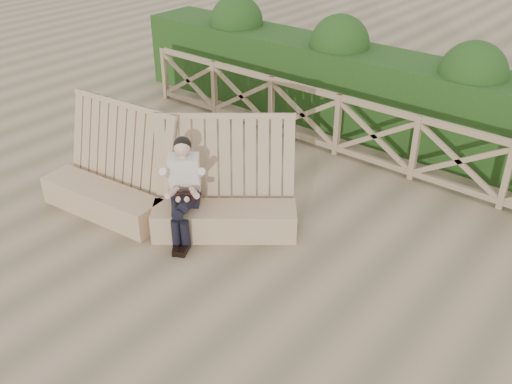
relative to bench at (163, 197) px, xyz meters
The scene contains 5 objects.
ground 1.53m from the bench, ahead, with size 60.00×60.00×0.00m, color brown.
bench is the anchor object (origin of this frame).
woman 0.59m from the bench, ahead, with size 0.75×0.88×1.40m.
guardrail 3.66m from the bench, 66.24° to the left, with size 10.10×0.09×1.10m.
hedge 4.79m from the bench, 72.05° to the left, with size 12.00×1.20×1.50m, color black.
Camera 1 is at (3.87, -4.35, 4.50)m, focal length 40.00 mm.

